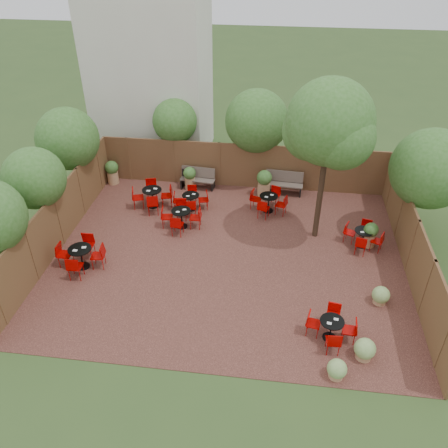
# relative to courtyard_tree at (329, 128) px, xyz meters

# --- Properties ---
(ground) EXTENTS (80.00, 80.00, 0.00)m
(ground) POSITION_rel_courtyard_tree_xyz_m (-3.03, -1.64, -4.24)
(ground) COLOR #354F23
(ground) RESTS_ON ground
(courtyard_paving) EXTENTS (12.00, 10.00, 0.02)m
(courtyard_paving) POSITION_rel_courtyard_tree_xyz_m (-3.03, -1.64, -4.23)
(courtyard_paving) COLOR #381E17
(courtyard_paving) RESTS_ON ground
(fence_back) EXTENTS (12.00, 0.08, 2.00)m
(fence_back) POSITION_rel_courtyard_tree_xyz_m (-3.03, 3.36, -3.24)
(fence_back) COLOR #53301F
(fence_back) RESTS_ON ground
(fence_left) EXTENTS (0.08, 10.00, 2.00)m
(fence_left) POSITION_rel_courtyard_tree_xyz_m (-9.03, -1.64, -3.24)
(fence_left) COLOR #53301F
(fence_left) RESTS_ON ground
(fence_right) EXTENTS (0.08, 10.00, 2.00)m
(fence_right) POSITION_rel_courtyard_tree_xyz_m (2.97, -1.64, -3.24)
(fence_right) COLOR #53301F
(fence_right) RESTS_ON ground
(neighbour_building) EXTENTS (5.00, 4.00, 8.00)m
(neighbour_building) POSITION_rel_courtyard_tree_xyz_m (-7.53, 6.36, -0.24)
(neighbour_building) COLOR beige
(neighbour_building) RESTS_ON ground
(overhang_foliage) EXTENTS (15.79, 10.56, 2.73)m
(overhang_foliage) POSITION_rel_courtyard_tree_xyz_m (-3.74, 1.23, -1.51)
(overhang_foliage) COLOR #305F1E
(overhang_foliage) RESTS_ON ground
(courtyard_tree) EXTENTS (2.94, 2.86, 5.82)m
(courtyard_tree) POSITION_rel_courtyard_tree_xyz_m (0.00, 0.00, 0.00)
(courtyard_tree) COLOR black
(courtyard_tree) RESTS_ON courtyard_paving
(park_bench_left) EXTENTS (1.52, 0.64, 0.91)m
(park_bench_left) POSITION_rel_courtyard_tree_xyz_m (-4.90, 2.98, -3.75)
(park_bench_left) COLOR brown
(park_bench_left) RESTS_ON courtyard_paving
(park_bench_right) EXTENTS (1.60, 0.62, 0.97)m
(park_bench_right) POSITION_rel_courtyard_tree_xyz_m (-1.22, 2.99, -3.72)
(park_bench_right) COLOR brown
(park_bench_right) RESTS_ON courtyard_paving
(bistro_tables) EXTENTS (10.93, 7.87, 0.89)m
(bistro_tables) POSITION_rel_courtyard_tree_xyz_m (-3.92, -0.57, -3.80)
(bistro_tables) COLOR black
(bistro_tables) RESTS_ON courtyard_paving
(planters) EXTENTS (11.11, 3.84, 1.14)m
(planters) POSITION_rel_courtyard_tree_xyz_m (-3.76, 2.22, -3.65)
(planters) COLOR #AB7F55
(planters) RESTS_ON courtyard_paving
(low_shrubs) EXTENTS (2.04, 3.46, 0.62)m
(low_shrubs) POSITION_rel_courtyard_tree_xyz_m (1.13, -5.06, -3.93)
(low_shrubs) COLOR #AB7F55
(low_shrubs) RESTS_ON courtyard_paving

